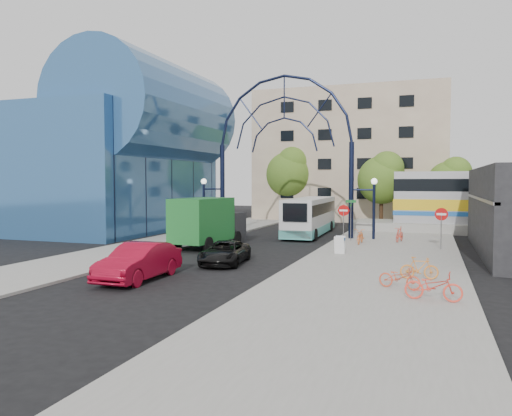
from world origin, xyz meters
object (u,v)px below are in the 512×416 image
at_px(tree_north_a, 383,177).
at_px(green_truck, 209,223).
at_px(black_suv, 225,253).
at_px(gateway_arch, 284,123).
at_px(city_bus, 310,216).
at_px(tree_north_b, 291,172).
at_px(do_not_enter_sign, 441,218).
at_px(bike_far_b, 419,268).
at_px(red_sedan, 139,262).
at_px(stop_sign, 344,214).
at_px(bike_near_a, 361,236).
at_px(street_name_sign, 351,211).
at_px(bike_near_b, 399,234).
at_px(sandwich_board, 340,243).
at_px(tree_north_c, 451,181).
at_px(bike_far_a, 400,277).
at_px(bike_far_c, 433,286).

distance_m(tree_north_a, green_truck, 21.23).
distance_m(tree_north_a, black_suv, 25.61).
height_order(gateway_arch, city_bus, gateway_arch).
bearing_deg(city_bus, tree_north_b, 109.54).
bearing_deg(green_truck, do_not_enter_sign, 18.02).
relative_size(black_suv, bike_far_b, 2.70).
distance_m(tree_north_b, red_sedan, 34.07).
xyz_separation_m(stop_sign, red_sedan, (-6.03, -15.74, -1.21)).
relative_size(green_truck, black_suv, 1.53).
distance_m(city_bus, bike_near_a, 7.16).
bearing_deg(street_name_sign, city_bus, 134.88).
xyz_separation_m(city_bus, bike_near_a, (4.64, -5.38, -0.89)).
relative_size(do_not_enter_sign, tree_north_b, 0.31).
distance_m(bike_near_b, bike_far_b, 13.25).
distance_m(do_not_enter_sign, street_name_sign, 6.36).
height_order(sandwich_board, bike_near_a, bike_near_a).
xyz_separation_m(tree_north_b, bike_near_a, (9.97, -18.94, -4.65)).
bearing_deg(city_bus, tree_north_c, 45.38).
xyz_separation_m(stop_sign, black_suv, (-4.20, -10.75, -1.41)).
bearing_deg(tree_north_b, bike_near_b, -54.12).
relative_size(stop_sign, sandwich_board, 2.53).
relative_size(do_not_enter_sign, red_sedan, 0.52).
bearing_deg(tree_north_c, stop_sign, -114.69).
bearing_deg(gateway_arch, red_sedan, -93.97).
xyz_separation_m(street_name_sign, black_suv, (-4.60, -11.35, -1.55)).
bearing_deg(do_not_enter_sign, tree_north_b, 126.74).
bearing_deg(city_bus, bike_near_b, -28.23).
bearing_deg(red_sedan, bike_near_a, 62.84).
bearing_deg(do_not_enter_sign, bike_far_a, -97.67).
height_order(black_suv, bike_far_c, black_suv).
relative_size(sandwich_board, city_bus, 0.09).
height_order(stop_sign, bike_far_c, stop_sign).
height_order(gateway_arch, red_sedan, gateway_arch).
bearing_deg(bike_far_c, gateway_arch, 35.09).
xyz_separation_m(sandwich_board, tree_north_b, (-9.48, 23.95, 4.52)).
height_order(tree_north_a, bike_far_b, tree_north_a).
bearing_deg(do_not_enter_sign, street_name_sign, 155.84).
bearing_deg(stop_sign, bike_near_b, 14.15).
xyz_separation_m(do_not_enter_sign, black_suv, (-10.40, -8.75, -1.39)).
distance_m(tree_north_a, tree_north_b, 10.79).
xyz_separation_m(gateway_arch, city_bus, (1.45, 2.37, -7.04)).
height_order(stop_sign, bike_near_a, stop_sign).
bearing_deg(city_bus, red_sedan, -99.51).
distance_m(street_name_sign, city_bus, 5.35).
bearing_deg(do_not_enter_sign, stop_sign, 162.12).
xyz_separation_m(stop_sign, tree_north_c, (7.32, 15.93, 2.28)).
relative_size(sandwich_board, bike_far_a, 0.60).
bearing_deg(gateway_arch, street_name_sign, -15.07).
distance_m(do_not_enter_sign, bike_far_b, 10.39).
bearing_deg(green_truck, black_suv, -52.54).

